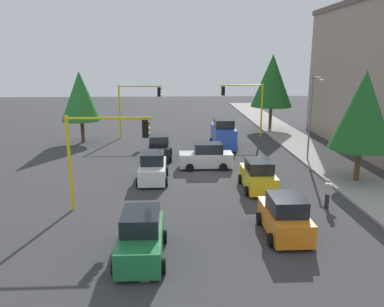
{
  "coord_description": "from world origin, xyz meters",
  "views": [
    {
      "loc": [
        26.37,
        -1.81,
        8.2
      ],
      "look_at": [
        -1.9,
        -0.49,
        1.2
      ],
      "focal_mm": 35.96,
      "sensor_mm": 36.0,
      "label": 1
    }
  ],
  "objects_px": {
    "traffic_signal_far_left": "(245,100)",
    "tree_roadside_near": "(363,110)",
    "car_white": "(153,168)",
    "car_yellow": "(258,176)",
    "car_orange": "(285,217)",
    "car_black": "(159,148)",
    "tree_roadside_far": "(272,81)",
    "delivery_van_blue": "(223,134)",
    "car_green": "(141,237)",
    "pedestrian_crossing": "(328,193)",
    "street_lamp_curbside": "(313,109)",
    "traffic_signal_far_right": "(137,101)",
    "car_silver": "(206,157)",
    "tree_opposite_side": "(80,96)",
    "traffic_signal_near_right": "(103,144)"
  },
  "relations": [
    {
      "from": "traffic_signal_far_left",
      "to": "tree_roadside_near",
      "type": "xyz_separation_m",
      "value": [
        16.0,
        4.81,
        0.93
      ]
    },
    {
      "from": "car_white",
      "to": "car_yellow",
      "type": "bearing_deg",
      "value": 72.55
    },
    {
      "from": "tree_roadside_near",
      "to": "car_orange",
      "type": "height_order",
      "value": "tree_roadside_near"
    },
    {
      "from": "car_black",
      "to": "car_yellow",
      "type": "bearing_deg",
      "value": 38.68
    },
    {
      "from": "tree_roadside_far",
      "to": "delivery_van_blue",
      "type": "distance_m",
      "value": 12.13
    },
    {
      "from": "car_black",
      "to": "car_white",
      "type": "distance_m",
      "value": 6.11
    },
    {
      "from": "traffic_signal_far_left",
      "to": "tree_roadside_far",
      "type": "height_order",
      "value": "tree_roadside_far"
    },
    {
      "from": "car_black",
      "to": "car_green",
      "type": "height_order",
      "value": "same"
    },
    {
      "from": "tree_roadside_far",
      "to": "car_orange",
      "type": "distance_m",
      "value": 28.69
    },
    {
      "from": "car_orange",
      "to": "pedestrian_crossing",
      "type": "relative_size",
      "value": 2.27
    },
    {
      "from": "traffic_signal_far_left",
      "to": "car_yellow",
      "type": "xyz_separation_m",
      "value": [
        17.03,
        -2.17,
        -3.1
      ]
    },
    {
      "from": "traffic_signal_far_left",
      "to": "delivery_van_blue",
      "type": "relative_size",
      "value": 1.18
    },
    {
      "from": "street_lamp_curbside",
      "to": "pedestrian_crossing",
      "type": "distance_m",
      "value": 10.91
    },
    {
      "from": "traffic_signal_far_right",
      "to": "car_silver",
      "type": "relative_size",
      "value": 1.38
    },
    {
      "from": "delivery_van_blue",
      "to": "car_orange",
      "type": "bearing_deg",
      "value": 1.86
    },
    {
      "from": "street_lamp_curbside",
      "to": "tree_roadside_near",
      "type": "xyz_separation_m",
      "value": [
        5.61,
        1.3,
        0.58
      ]
    },
    {
      "from": "car_silver",
      "to": "pedestrian_crossing",
      "type": "distance_m",
      "value": 10.41
    },
    {
      "from": "tree_roadside_far",
      "to": "car_green",
      "type": "distance_m",
      "value": 32.44
    },
    {
      "from": "car_orange",
      "to": "car_green",
      "type": "height_order",
      "value": "same"
    },
    {
      "from": "street_lamp_curbside",
      "to": "delivery_van_blue",
      "type": "bearing_deg",
      "value": -129.7
    },
    {
      "from": "traffic_signal_far_left",
      "to": "tree_roadside_far",
      "type": "distance_m",
      "value": 5.79
    },
    {
      "from": "traffic_signal_far_left",
      "to": "tree_opposite_side",
      "type": "relative_size",
      "value": 0.8
    },
    {
      "from": "street_lamp_curbside",
      "to": "car_yellow",
      "type": "relative_size",
      "value": 1.75
    },
    {
      "from": "car_black",
      "to": "tree_roadside_far",
      "type": "bearing_deg",
      "value": 135.43
    },
    {
      "from": "car_white",
      "to": "car_silver",
      "type": "bearing_deg",
      "value": 126.15
    },
    {
      "from": "tree_roadside_near",
      "to": "delivery_van_blue",
      "type": "bearing_deg",
      "value": -144.81
    },
    {
      "from": "traffic_signal_far_right",
      "to": "tree_roadside_near",
      "type": "distance_m",
      "value": 22.78
    },
    {
      "from": "traffic_signal_far_right",
      "to": "car_orange",
      "type": "distance_m",
      "value": 25.48
    },
    {
      "from": "tree_opposite_side",
      "to": "car_white",
      "type": "relative_size",
      "value": 1.76
    },
    {
      "from": "street_lamp_curbside",
      "to": "traffic_signal_far_left",
      "type": "bearing_deg",
      "value": -161.35
    },
    {
      "from": "traffic_signal_far_right",
      "to": "car_black",
      "type": "bearing_deg",
      "value": 16.5
    },
    {
      "from": "traffic_signal_far_right",
      "to": "car_green",
      "type": "xyz_separation_m",
      "value": [
        25.43,
        2.42,
        -3.05
      ]
    },
    {
      "from": "car_yellow",
      "to": "pedestrian_crossing",
      "type": "distance_m",
      "value": 4.67
    },
    {
      "from": "traffic_signal_far_right",
      "to": "car_black",
      "type": "height_order",
      "value": "traffic_signal_far_right"
    },
    {
      "from": "car_black",
      "to": "car_white",
      "type": "height_order",
      "value": "same"
    },
    {
      "from": "car_white",
      "to": "pedestrian_crossing",
      "type": "height_order",
      "value": "car_white"
    },
    {
      "from": "traffic_signal_near_right",
      "to": "car_green",
      "type": "bearing_deg",
      "value": 23.63
    },
    {
      "from": "delivery_van_blue",
      "to": "traffic_signal_far_left",
      "type": "bearing_deg",
      "value": 150.17
    },
    {
      "from": "tree_opposite_side",
      "to": "tree_roadside_far",
      "type": "xyz_separation_m",
      "value": [
        -6.0,
        20.5,
        1.12
      ]
    },
    {
      "from": "traffic_signal_far_left",
      "to": "car_silver",
      "type": "bearing_deg",
      "value": -22.91
    },
    {
      "from": "tree_roadside_near",
      "to": "tree_opposite_side",
      "type": "bearing_deg",
      "value": -123.07
    },
    {
      "from": "tree_roadside_near",
      "to": "tree_roadside_far",
      "type": "distance_m",
      "value": 20.04
    },
    {
      "from": "tree_roadside_far",
      "to": "pedestrian_crossing",
      "type": "xyz_separation_m",
      "value": [
        24.44,
        -2.78,
        -4.82
      ]
    },
    {
      "from": "car_silver",
      "to": "car_white",
      "type": "xyz_separation_m",
      "value": [
        2.88,
        -3.94,
        0.0
      ]
    },
    {
      "from": "car_orange",
      "to": "traffic_signal_near_right",
      "type": "bearing_deg",
      "value": -111.83
    },
    {
      "from": "traffic_signal_far_left",
      "to": "car_green",
      "type": "relative_size",
      "value": 1.35
    },
    {
      "from": "traffic_signal_far_left",
      "to": "car_white",
      "type": "relative_size",
      "value": 1.41
    },
    {
      "from": "car_black",
      "to": "car_green",
      "type": "relative_size",
      "value": 0.94
    },
    {
      "from": "traffic_signal_far_left",
      "to": "tree_roadside_near",
      "type": "relative_size",
      "value": 0.75
    },
    {
      "from": "tree_roadside_near",
      "to": "car_yellow",
      "type": "relative_size",
      "value": 1.88
    }
  ]
}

